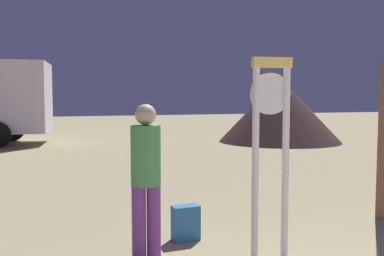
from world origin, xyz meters
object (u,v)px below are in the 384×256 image
Objects in this scene: standing_clock at (271,138)px; backpack at (185,223)px; dome_tent at (279,110)px; person_near_clock at (146,173)px.

backpack is at bearing 122.79° from standing_clock.
standing_clock reaches higher than backpack.
dome_tent is (7.25, 9.07, 1.05)m from backpack.
backpack is (0.57, 0.39, -0.70)m from person_near_clock.
standing_clock is 5.03× the size of backpack.
standing_clock is 1.51m from backpack.
standing_clock reaches higher than person_near_clock.
dome_tent reaches higher than person_near_clock.
dome_tent is at bearing 56.22° from standing_clock.
dome_tent is at bearing 51.37° from backpack.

